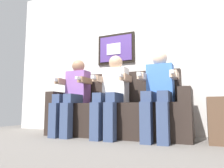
% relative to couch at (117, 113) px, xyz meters
% --- Properties ---
extents(ground_plane, '(5.67, 5.67, 0.00)m').
position_rel_couch_xyz_m(ground_plane, '(0.00, -0.33, -0.31)').
color(ground_plane, '#66605B').
extents(back_wall_assembly, '(4.36, 0.10, 2.60)m').
position_rel_couch_xyz_m(back_wall_assembly, '(-0.00, 0.44, 0.99)').
color(back_wall_assembly, silver).
rests_on(back_wall_assembly, ground_plane).
extents(couch, '(1.96, 0.58, 0.90)m').
position_rel_couch_xyz_m(couch, '(0.00, 0.00, 0.00)').
color(couch, '#2D231E').
rests_on(couch, ground_plane).
extents(person_on_left, '(0.46, 0.56, 1.11)m').
position_rel_couch_xyz_m(person_on_left, '(-0.61, -0.17, 0.29)').
color(person_on_left, '#8C59A5').
rests_on(person_on_left, ground_plane).
extents(person_in_middle, '(0.46, 0.56, 1.11)m').
position_rel_couch_xyz_m(person_in_middle, '(-0.00, -0.17, 0.29)').
color(person_in_middle, white).
rests_on(person_in_middle, ground_plane).
extents(person_on_right, '(0.46, 0.56, 1.11)m').
position_rel_couch_xyz_m(person_on_right, '(0.61, -0.17, 0.29)').
color(person_on_right, '#3F72CC').
rests_on(person_on_right, ground_plane).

